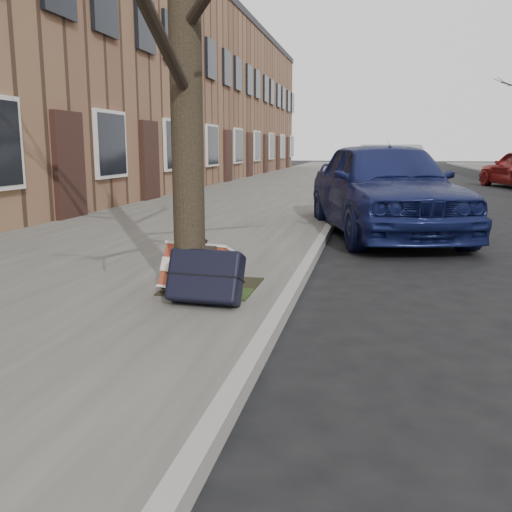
% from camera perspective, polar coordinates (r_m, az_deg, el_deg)
% --- Properties ---
extents(ground, '(120.00, 120.00, 0.00)m').
position_cam_1_polar(ground, '(4.21, 18.24, -9.74)').
color(ground, black).
rests_on(ground, ground).
extents(near_sidewalk, '(5.00, 70.00, 0.12)m').
position_cam_1_polar(near_sidewalk, '(19.23, 2.08, 6.70)').
color(near_sidewalk, '#66655D').
rests_on(near_sidewalk, ground).
extents(house_near, '(6.80, 40.00, 7.00)m').
position_cam_1_polar(house_near, '(21.99, -13.36, 15.92)').
color(house_near, brown).
rests_on(house_near, ground).
extents(dirt_patch, '(0.85, 0.85, 0.02)m').
position_cam_1_polar(dirt_patch, '(5.49, -4.40, -3.03)').
color(dirt_patch, black).
rests_on(dirt_patch, near_sidewalk).
extents(suitcase_red, '(0.66, 0.45, 0.47)m').
position_cam_1_polar(suitcase_red, '(5.19, -6.10, -1.30)').
color(suitcase_red, maroon).
rests_on(suitcase_red, near_sidewalk).
extents(suitcase_navy, '(0.66, 0.42, 0.50)m').
position_cam_1_polar(suitcase_navy, '(4.83, -5.08, -2.03)').
color(suitcase_navy, black).
rests_on(suitcase_navy, near_sidewalk).
extents(car_near_front, '(3.00, 4.98, 1.59)m').
position_cam_1_polar(car_near_front, '(9.65, 12.69, 6.73)').
color(car_near_front, '#131A4C').
rests_on(car_near_front, ground).
extents(car_near_mid, '(2.36, 4.80, 1.51)m').
position_cam_1_polar(car_near_mid, '(16.29, 13.07, 8.14)').
color(car_near_mid, '#A9ACB0').
rests_on(car_near_mid, ground).
extents(car_near_back, '(3.47, 5.09, 1.29)m').
position_cam_1_polar(car_near_back, '(25.99, 12.16, 8.84)').
color(car_near_back, '#36363C').
rests_on(car_near_back, ground).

